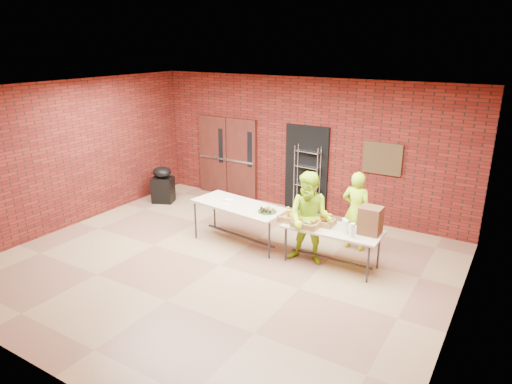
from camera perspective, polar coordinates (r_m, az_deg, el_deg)
room at (r=8.03m, az=-4.86°, el=1.11°), size 8.08×7.08×3.28m
double_doors at (r=12.11m, az=-3.61°, el=4.39°), size 1.78×0.12×2.10m
dark_doorway at (r=11.01m, az=6.32°, el=2.86°), size 1.10×0.06×2.10m
bronze_plaque at (r=10.27m, az=15.51°, el=4.05°), size 0.85×0.04×0.70m
wire_rack at (r=10.91m, az=6.37°, el=1.52°), size 0.63×0.27×1.66m
table_left at (r=9.26m, az=-2.06°, el=-1.98°), size 2.10×1.09×0.83m
table_right at (r=8.46m, az=9.51°, el=-4.88°), size 1.80×0.78×0.73m
basket_bananas at (r=8.65m, az=4.67°, el=-3.23°), size 0.50×0.39×0.15m
basket_oranges at (r=8.57m, az=8.33°, el=-3.64°), size 0.43×0.34×0.14m
basket_apples at (r=8.42m, az=6.30°, el=-3.90°), size 0.48×0.37×0.15m
muffin_tray at (r=8.83m, az=1.40°, el=-2.24°), size 0.37×0.37×0.09m
napkin_box at (r=9.38m, az=-3.43°, el=-1.09°), size 0.16×0.11×0.05m
coffee_dispenser at (r=8.26m, az=14.12°, el=-3.46°), size 0.38×0.34×0.49m
cup_stack_front at (r=8.19m, az=11.18°, el=-4.34°), size 0.09×0.09×0.26m
cup_stack_mid at (r=8.07m, az=11.95°, el=-4.73°), size 0.09×0.09×0.26m
cup_stack_back at (r=8.29m, az=10.93°, el=-4.09°), size 0.08×0.08×0.25m
covered_grill at (r=11.94m, az=-11.58°, el=0.93°), size 0.64×0.60×0.94m
volunteer_woman at (r=9.16m, az=12.40°, el=-2.33°), size 0.59×0.39×1.60m
volunteer_man at (r=8.43m, az=6.76°, el=-3.32°), size 0.93×0.76×1.75m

